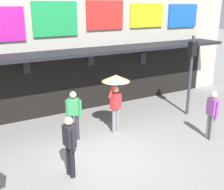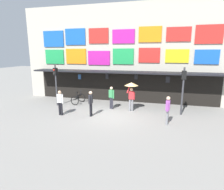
{
  "view_description": "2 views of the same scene",
  "coord_description": "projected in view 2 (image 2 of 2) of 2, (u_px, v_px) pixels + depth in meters",
  "views": [
    {
      "loc": [
        -3.48,
        -6.57,
        4.35
      ],
      "look_at": [
        0.9,
        1.21,
        1.45
      ],
      "focal_mm": 45.12,
      "sensor_mm": 36.0,
      "label": 1
    },
    {
      "loc": [
        3.11,
        -11.66,
        4.11
      ],
      "look_at": [
        -0.16,
        0.92,
        1.2
      ],
      "focal_mm": 30.34,
      "sensor_mm": 36.0,
      "label": 2
    }
  ],
  "objects": [
    {
      "name": "pedestrian_in_green",
      "position": [
        111.0,
        96.0,
        14.01
      ],
      "size": [
        0.46,
        0.38,
        1.68
      ],
      "color": "#2D2D38",
      "rests_on": "ground"
    },
    {
      "name": "pedestrian_in_black",
      "position": [
        91.0,
        102.0,
        12.4
      ],
      "size": [
        0.26,
        0.53,
        1.68
      ],
      "color": "black",
      "rests_on": "ground"
    },
    {
      "name": "shopfront",
      "position": [
        124.0,
        55.0,
        16.13
      ],
      "size": [
        18.0,
        2.6,
        8.0
      ],
      "color": "#B2AD9E",
      "rests_on": "ground"
    },
    {
      "name": "pedestrian_in_red",
      "position": [
        60.0,
        101.0,
        12.59
      ],
      "size": [
        0.52,
        0.29,
        1.68
      ],
      "color": "black",
      "rests_on": "ground"
    },
    {
      "name": "bicycle_parked",
      "position": [
        78.0,
        99.0,
        15.65
      ],
      "size": [
        0.83,
        1.22,
        1.05
      ],
      "color": "black",
      "rests_on": "ground"
    },
    {
      "name": "ground_plane",
      "position": [
        111.0,
        116.0,
        12.68
      ],
      "size": [
        80.0,
        80.0,
        0.0
      ],
      "primitive_type": "plane",
      "color": "gray"
    },
    {
      "name": "pedestrian_with_umbrella",
      "position": [
        131.0,
        89.0,
        13.34
      ],
      "size": [
        0.96,
        0.96,
        2.08
      ],
      "color": "gray",
      "rests_on": "ground"
    },
    {
      "name": "traffic_light_near",
      "position": [
        56.0,
        79.0,
        14.68
      ],
      "size": [
        0.34,
        0.35,
        3.2
      ],
      "color": "#38383D",
      "rests_on": "ground"
    },
    {
      "name": "traffic_light_far",
      "position": [
        183.0,
        84.0,
        12.4
      ],
      "size": [
        0.28,
        0.33,
        3.2
      ],
      "color": "#38383D",
      "rests_on": "ground"
    },
    {
      "name": "pedestrian_in_blue",
      "position": [
        168.0,
        109.0,
        10.93
      ],
      "size": [
        0.27,
        0.53,
        1.68
      ],
      "color": "gray",
      "rests_on": "ground"
    }
  ]
}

